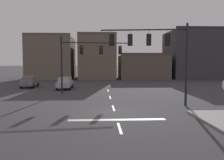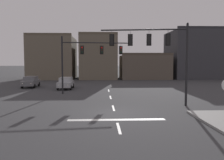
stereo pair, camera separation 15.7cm
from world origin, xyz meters
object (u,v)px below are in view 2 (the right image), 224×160
object	(u,v)px
signal_mast_near_side	(157,47)
car_lot_middle	(31,81)
car_lot_nearside	(66,83)
signal_mast_far_side	(86,55)

from	to	relation	value
signal_mast_near_side	car_lot_middle	bearing A→B (deg)	134.47
signal_mast_near_side	car_lot_nearside	distance (m)	16.81
signal_mast_near_side	car_lot_middle	xyz separation A→B (m)	(-15.18, 15.46, -4.17)
car_lot_nearside	signal_mast_near_side	bearing A→B (deg)	-53.48
signal_mast_near_side	signal_mast_far_side	xyz separation A→B (m)	(-6.59, 8.22, -0.40)
signal_mast_near_side	car_lot_nearside	xyz separation A→B (m)	(-9.69, 13.09, -4.17)
car_lot_middle	signal_mast_far_side	bearing A→B (deg)	-40.14
car_lot_nearside	car_lot_middle	bearing A→B (deg)	156.60
signal_mast_near_side	signal_mast_far_side	size ratio (longest dim) A/B	0.88
signal_mast_near_side	car_lot_middle	world-z (taller)	signal_mast_near_side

